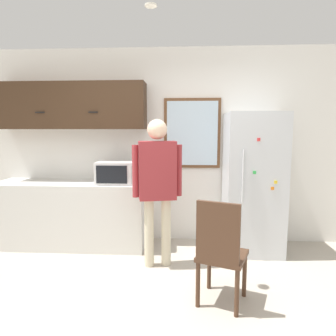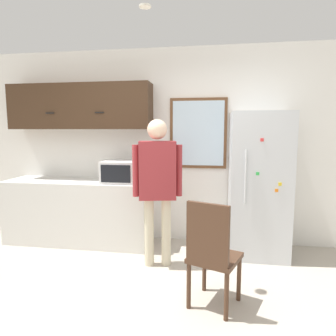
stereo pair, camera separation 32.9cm
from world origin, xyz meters
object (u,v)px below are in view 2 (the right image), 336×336
Objects in this scene: refrigerator at (258,185)px; chair at (212,251)px; person at (157,178)px; microwave at (124,172)px.

chair is (-0.56, -1.32, -0.37)m from refrigerator.
chair is (0.63, -0.79, -0.50)m from person.
microwave is at bearing 126.26° from person.
refrigerator is 1.48m from chair.
microwave reaches higher than chair.
person is at bearing -156.04° from refrigerator.
chair is at bearing -63.17° from person.
microwave is 0.31× the size of refrigerator.
refrigerator reaches higher than microwave.
refrigerator is (1.19, 0.53, -0.14)m from person.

